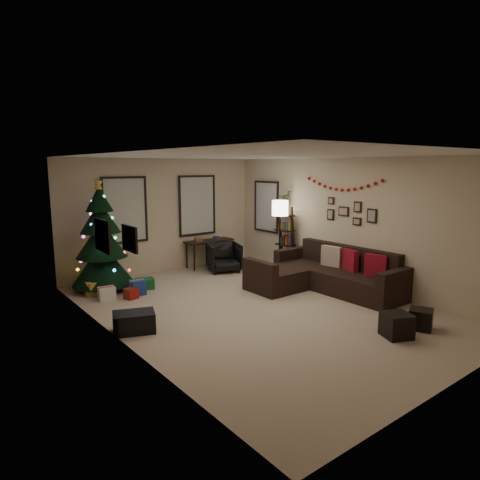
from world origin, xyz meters
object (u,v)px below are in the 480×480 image
at_px(sofa, 323,276).
at_px(bookshelf, 286,240).
at_px(christmas_tree, 101,244).
at_px(desk, 209,243).
at_px(desk_chair, 224,257).

height_order(sofa, bookshelf, bookshelf).
bearing_deg(christmas_tree, desk, 7.51).
xyz_separation_m(desk, desk_chair, (-0.00, -0.65, -0.25)).
xyz_separation_m(christmas_tree, desk, (2.87, 0.38, -0.36)).
bearing_deg(sofa, christmas_tree, 141.90).
distance_m(sofa, desk_chair, 2.62).
bearing_deg(bookshelf, christmas_tree, 163.42).
distance_m(desk, bookshelf, 1.97).
distance_m(desk_chair, bookshelf, 1.55).
distance_m(desk, desk_chair, 0.70).
bearing_deg(bookshelf, desk_chair, 141.41).
bearing_deg(christmas_tree, desk_chair, -5.39).
xyz_separation_m(sofa, desk, (-0.70, 3.18, 0.31)).
bearing_deg(desk_chair, desk, 110.33).
bearing_deg(desk_chair, christmas_tree, -164.86).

